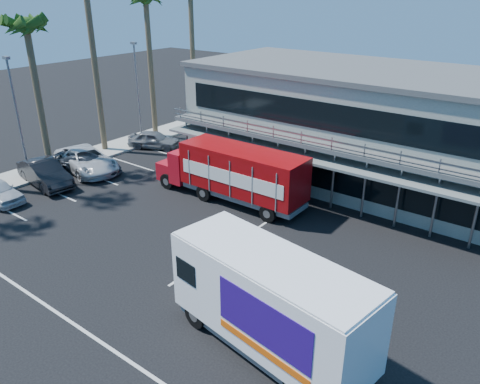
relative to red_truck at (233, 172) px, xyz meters
The scene contains 13 objects.
ground 7.07m from the red_truck, 79.66° to the right, with size 120.00×120.00×0.00m, color black.
building 9.42m from the red_truck, 62.82° to the left, with size 22.40×12.00×7.30m.
curb_strip 13.91m from the red_truck, behind, with size 3.00×32.00×0.16m, color #A5A399.
palm_c 15.96m from the red_truck, 164.81° to the right, with size 2.80×2.80×10.75m.
palm_e 17.23m from the red_truck, 154.99° to the left, with size 2.80×2.80×12.25m.
light_pole_near 14.42m from the red_truck, 156.24° to the right, with size 0.50×0.25×8.09m.
light_pole_far 13.92m from the red_truck, 161.71° to the left, with size 0.50×0.25×8.09m.
red_truck is the anchor object (origin of this frame).
white_van 12.72m from the red_truck, 46.15° to the right, with size 7.96×3.76×3.74m.
parked_car_b 12.59m from the red_truck, 153.95° to the right, with size 1.75×5.01×1.65m, color black.
parked_car_c 11.56m from the red_truck, 168.41° to the right, with size 2.72×5.89×1.64m, color silver.
parked_car_d 11.15m from the red_truck, 167.02° to the right, with size 1.89×4.66×1.35m, color #2A3038.
parked_car_e 12.05m from the red_truck, 160.07° to the left, with size 1.67×4.14×1.41m, color slate.
Camera 1 is at (14.78, -13.61, 11.98)m, focal length 35.00 mm.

